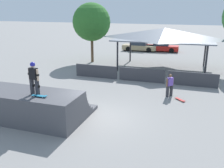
% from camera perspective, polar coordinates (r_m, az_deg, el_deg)
% --- Properties ---
extents(ground_plane, '(160.00, 160.00, 0.00)m').
position_cam_1_polar(ground_plane, '(13.38, -3.02, -7.81)').
color(ground_plane, gray).
extents(quarter_pipe_ramp, '(5.72, 3.73, 1.55)m').
position_cam_1_polar(quarter_pipe_ramp, '(13.81, -18.20, -4.70)').
color(quarter_pipe_ramp, '#4C4C51').
rests_on(quarter_pipe_ramp, ground).
extents(skater_on_deck, '(0.70, 0.28, 1.63)m').
position_cam_1_polar(skater_on_deck, '(12.50, -17.47, 1.72)').
color(skater_on_deck, '#2D2D33').
rests_on(skater_on_deck, quarter_pipe_ramp).
extents(skateboard_on_deck, '(0.77, 0.22, 0.09)m').
position_cam_1_polar(skateboard_on_deck, '(12.36, -16.19, -2.61)').
color(skateboard_on_deck, silver).
rests_on(skateboard_on_deck, quarter_pipe_ramp).
extents(bystander_walking, '(0.47, 0.52, 1.52)m').
position_cam_1_polar(bystander_walking, '(16.69, 13.08, -0.03)').
color(bystander_walking, '#2D2D33').
rests_on(bystander_walking, ground).
extents(skateboard_on_ground, '(0.71, 0.72, 0.09)m').
position_cam_1_polar(skateboard_on_ground, '(16.35, 15.35, -3.47)').
color(skateboard_on_ground, green).
rests_on(skateboard_on_ground, ground).
extents(barrier_fence, '(11.36, 0.12, 1.05)m').
position_cam_1_polar(barrier_fence, '(19.84, 6.80, 2.04)').
color(barrier_fence, '#3D3D42').
rests_on(barrier_fence, ground).
extents(pavilion_shelter, '(8.96, 5.51, 3.84)m').
position_cam_1_polar(pavilion_shelter, '(24.09, 11.85, 11.11)').
color(pavilion_shelter, '#2D2D33').
rests_on(pavilion_shelter, ground).
extents(tree_far_back, '(3.92, 3.92, 6.16)m').
position_cam_1_polar(tree_far_back, '(26.67, -4.70, 13.93)').
color(tree_far_back, brown).
rests_on(tree_far_back, ground).
extents(parked_car_tan, '(4.57, 1.75, 1.27)m').
position_cam_1_polar(parked_car_tan, '(34.31, 6.29, 8.54)').
color(parked_car_tan, tan).
rests_on(parked_car_tan, ground).
extents(parked_car_red, '(4.39, 1.79, 1.27)m').
position_cam_1_polar(parked_car_red, '(34.27, 11.29, 8.30)').
color(parked_car_red, red).
rests_on(parked_car_red, ground).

